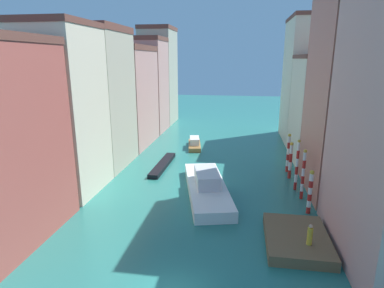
{
  "coord_description": "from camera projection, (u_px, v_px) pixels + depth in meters",
  "views": [
    {
      "loc": [
        3.51,
        -14.68,
        12.85
      ],
      "look_at": [
        -3.06,
        27.32,
        1.5
      ],
      "focal_mm": 30.04,
      "sensor_mm": 36.0,
      "label": 1
    }
  ],
  "objects": [
    {
      "name": "ground_plane",
      "position": [
        212.0,
        162.0,
        41.24
      ],
      "size": [
        154.0,
        154.0,
        0.0
      ],
      "primitive_type": "plane",
      "color": "#28756B"
    },
    {
      "name": "building_left_1",
      "position": [
        63.0,
        110.0,
        30.54
      ],
      "size": [
        6.25,
        7.44,
        16.18
      ],
      "color": "beige",
      "rests_on": "ground"
    },
    {
      "name": "building_left_2",
      "position": [
        100.0,
        98.0,
        38.18
      ],
      "size": [
        6.25,
        8.72,
        16.49
      ],
      "color": "#BCB299",
      "rests_on": "ground"
    },
    {
      "name": "building_left_3",
      "position": [
        129.0,
        96.0,
        48.08
      ],
      "size": [
        6.25,
        11.23,
        14.7
      ],
      "color": "tan",
      "rests_on": "ground"
    },
    {
      "name": "building_left_4",
      "position": [
        148.0,
        85.0,
        57.18
      ],
      "size": [
        6.25,
        7.6,
        16.47
      ],
      "color": "tan",
      "rests_on": "ground"
    },
    {
      "name": "building_left_5",
      "position": [
        159.0,
        76.0,
        64.57
      ],
      "size": [
        6.25,
        8.37,
        18.86
      ],
      "color": "#BCB299",
      "rests_on": "ground"
    },
    {
      "name": "building_right_1",
      "position": [
        351.0,
        78.0,
        29.49
      ],
      "size": [
        6.25,
        10.31,
        22.22
      ],
      "color": "#C6705B",
      "rests_on": "ground"
    },
    {
      "name": "building_right_2",
      "position": [
        320.0,
        109.0,
        40.57
      ],
      "size": [
        6.25,
        10.68,
        13.32
      ],
      "color": "beige",
      "rests_on": "ground"
    },
    {
      "name": "building_right_3",
      "position": [
        306.0,
        80.0,
        50.3
      ],
      "size": [
        6.25,
        11.27,
        19.06
      ],
      "color": "beige",
      "rests_on": "ground"
    },
    {
      "name": "waterfront_dock",
      "position": [
        297.0,
        239.0,
        22.92
      ],
      "size": [
        4.35,
        6.04,
        0.76
      ],
      "color": "brown",
      "rests_on": "ground"
    },
    {
      "name": "person_on_dock",
      "position": [
        310.0,
        235.0,
        21.4
      ],
      "size": [
        0.36,
        0.36,
        1.47
      ],
      "color": "gold",
      "rests_on": "waterfront_dock"
    },
    {
      "name": "mooring_pole_0",
      "position": [
        310.0,
        191.0,
        27.04
      ],
      "size": [
        0.38,
        0.38,
        3.9
      ],
      "color": "red",
      "rests_on": "ground"
    },
    {
      "name": "mooring_pole_1",
      "position": [
        303.0,
        174.0,
        29.79
      ],
      "size": [
        0.33,
        0.33,
        4.85
      ],
      "color": "red",
      "rests_on": "ground"
    },
    {
      "name": "mooring_pole_2",
      "position": [
        297.0,
        165.0,
        31.82
      ],
      "size": [
        0.32,
        0.32,
        5.23
      ],
      "color": "red",
      "rests_on": "ground"
    },
    {
      "name": "mooring_pole_3",
      "position": [
        290.0,
        160.0,
        35.07
      ],
      "size": [
        0.38,
        0.38,
        4.13
      ],
      "color": "red",
      "rests_on": "ground"
    },
    {
      "name": "mooring_pole_4",
      "position": [
        288.0,
        152.0,
        37.08
      ],
      "size": [
        0.38,
        0.38,
        4.58
      ],
      "color": "red",
      "rests_on": "ground"
    },
    {
      "name": "vaporetto_white",
      "position": [
        207.0,
        186.0,
        31.41
      ],
      "size": [
        6.32,
        12.92,
        2.31
      ],
      "color": "white",
      "rests_on": "ground"
    },
    {
      "name": "gondola_black",
      "position": [
        163.0,
        165.0,
        39.35
      ],
      "size": [
        1.34,
        8.81,
        0.5
      ],
      "color": "black",
      "rests_on": "ground"
    },
    {
      "name": "motorboat_0",
      "position": [
        194.0,
        144.0,
        47.76
      ],
      "size": [
        2.64,
        5.98,
        1.53
      ],
      "color": "olive",
      "rests_on": "ground"
    }
  ]
}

